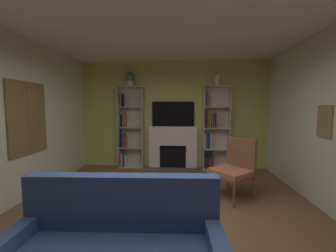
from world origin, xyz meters
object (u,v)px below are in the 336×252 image
object	(u,v)px
tv	(173,114)
potted_plant	(130,78)
bookshelf_left	(128,129)
coffee_table	(135,211)
armchair	(234,167)
bookshelf_right	(213,131)
vase_with_flowers	(217,79)
fireplace	(173,146)

from	to	relation	value
tv	potted_plant	distance (m)	1.46
bookshelf_left	coffee_table	bearing A→B (deg)	-74.01
potted_plant	armchair	size ratio (longest dim) A/B	0.34
bookshelf_right	vase_with_flowers	world-z (taller)	vase_with_flowers
tv	potted_plant	size ratio (longest dim) A/B	3.03
vase_with_flowers	coffee_table	xyz separation A→B (m)	(-1.41, -3.12, -1.96)
potted_plant	armchair	distance (m)	3.41
tv	potted_plant	world-z (taller)	potted_plant
potted_plant	bookshelf_right	bearing A→B (deg)	1.04
armchair	vase_with_flowers	bearing A→B (deg)	92.85
fireplace	bookshelf_left	world-z (taller)	bookshelf_left
coffee_table	vase_with_flowers	bearing A→B (deg)	65.73
bookshelf_left	armchair	world-z (taller)	bookshelf_left
bookshelf_left	bookshelf_right	distance (m)	2.24
bookshelf_left	armchair	distance (m)	3.02
bookshelf_right	coffee_table	bearing A→B (deg)	-112.78
armchair	bookshelf_right	bearing A→B (deg)	95.40
fireplace	armchair	bearing A→B (deg)	-55.56
fireplace	tv	size ratio (longest dim) A/B	1.24
tv	coffee_table	size ratio (longest dim) A/B	1.28
fireplace	coffee_table	bearing A→B (deg)	-95.17
fireplace	potted_plant	world-z (taller)	potted_plant
tv	bookshelf_right	xyz separation A→B (m)	(1.04, -0.08, -0.43)
bookshelf_right	potted_plant	world-z (taller)	potted_plant
bookshelf_right	vase_with_flowers	size ratio (longest dim) A/B	4.72
bookshelf_right	armchair	size ratio (longest dim) A/B	2.03
fireplace	tv	distance (m)	0.86
fireplace	bookshelf_right	bearing A→B (deg)	-0.65
bookshelf_right	potted_plant	distance (m)	2.55
fireplace	tv	xyz separation A→B (m)	(0.00, 0.07, 0.86)
vase_with_flowers	armchair	bearing A→B (deg)	-87.15
coffee_table	tv	bearing A→B (deg)	84.94
bookshelf_left	coffee_table	distance (m)	3.37
bookshelf_right	coffee_table	xyz separation A→B (m)	(-1.33, -3.16, -0.64)
tv	coffee_table	distance (m)	3.43
vase_with_flowers	armchair	distance (m)	2.47
potted_plant	vase_with_flowers	bearing A→B (deg)	0.00
tv	armchair	size ratio (longest dim) A/B	1.04
bookshelf_left	bookshelf_right	bearing A→B (deg)	-0.53
vase_with_flowers	coffee_table	size ratio (longest dim) A/B	0.53
vase_with_flowers	bookshelf_right	bearing A→B (deg)	154.05
potted_plant	vase_with_flowers	distance (m)	2.24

